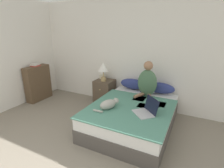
{
  "coord_description": "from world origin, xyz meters",
  "views": [
    {
      "loc": [
        1.5,
        -0.54,
        1.89
      ],
      "look_at": [
        0.05,
        2.34,
        0.84
      ],
      "focal_mm": 28.0,
      "sensor_mm": 36.0,
      "label": 1
    }
  ],
  "objects_px": {
    "tissue_box": "(102,76)",
    "bookshelf": "(38,83)",
    "pillow_near": "(133,84)",
    "pillow_far": "(160,88)",
    "cat_tabby": "(109,104)",
    "book_stack_top": "(35,65)",
    "bed": "(133,116)",
    "laptop_open": "(146,110)",
    "table_lamp": "(103,68)",
    "nightstand": "(105,92)",
    "person_sitting": "(147,82)"
  },
  "relations": [
    {
      "from": "tissue_box",
      "to": "bookshelf",
      "type": "xyz_separation_m",
      "value": [
        -1.61,
        -0.68,
        -0.22
      ]
    },
    {
      "from": "pillow_near",
      "to": "pillow_far",
      "type": "xyz_separation_m",
      "value": [
        0.64,
        0.0,
        0.0
      ]
    },
    {
      "from": "cat_tabby",
      "to": "pillow_near",
      "type": "bearing_deg",
      "value": 26.58
    },
    {
      "from": "tissue_box",
      "to": "book_stack_top",
      "type": "bearing_deg",
      "value": -156.99
    },
    {
      "from": "cat_tabby",
      "to": "bed",
      "type": "bearing_deg",
      "value": -15.31
    },
    {
      "from": "tissue_box",
      "to": "laptop_open",
      "type": "bearing_deg",
      "value": -36.93
    },
    {
      "from": "cat_tabby",
      "to": "table_lamp",
      "type": "xyz_separation_m",
      "value": [
        -0.7,
        1.05,
        0.38
      ]
    },
    {
      "from": "pillow_far",
      "to": "bed",
      "type": "bearing_deg",
      "value": -111.04
    },
    {
      "from": "pillow_far",
      "to": "bookshelf",
      "type": "relative_size",
      "value": 0.67
    },
    {
      "from": "bed",
      "to": "nightstand",
      "type": "xyz_separation_m",
      "value": [
        -1.04,
        0.74,
        0.07
      ]
    },
    {
      "from": "person_sitting",
      "to": "tissue_box",
      "type": "distance_m",
      "value": 1.3
    },
    {
      "from": "bed",
      "to": "cat_tabby",
      "type": "bearing_deg",
      "value": -132.55
    },
    {
      "from": "laptop_open",
      "to": "nightstand",
      "type": "relative_size",
      "value": 0.76
    },
    {
      "from": "pillow_near",
      "to": "table_lamp",
      "type": "distance_m",
      "value": 0.81
    },
    {
      "from": "bed",
      "to": "tissue_box",
      "type": "distance_m",
      "value": 1.52
    },
    {
      "from": "bed",
      "to": "table_lamp",
      "type": "height_order",
      "value": "table_lamp"
    },
    {
      "from": "pillow_near",
      "to": "table_lamp",
      "type": "height_order",
      "value": "table_lamp"
    },
    {
      "from": "nightstand",
      "to": "pillow_near",
      "type": "bearing_deg",
      "value": 7.61
    },
    {
      "from": "nightstand",
      "to": "tissue_box",
      "type": "height_order",
      "value": "tissue_box"
    },
    {
      "from": "pillow_near",
      "to": "pillow_far",
      "type": "height_order",
      "value": "same"
    },
    {
      "from": "person_sitting",
      "to": "bed",
      "type": "bearing_deg",
      "value": -99.18
    },
    {
      "from": "bed",
      "to": "bookshelf",
      "type": "relative_size",
      "value": 2.08
    },
    {
      "from": "cat_tabby",
      "to": "book_stack_top",
      "type": "xyz_separation_m",
      "value": [
        -2.44,
        0.55,
        0.38
      ]
    },
    {
      "from": "bookshelf",
      "to": "book_stack_top",
      "type": "bearing_deg",
      "value": -91.71
    },
    {
      "from": "pillow_far",
      "to": "person_sitting",
      "type": "relative_size",
      "value": 0.83
    },
    {
      "from": "tissue_box",
      "to": "bookshelf",
      "type": "relative_size",
      "value": 0.15
    },
    {
      "from": "cat_tabby",
      "to": "book_stack_top",
      "type": "distance_m",
      "value": 2.53
    },
    {
      "from": "table_lamp",
      "to": "tissue_box",
      "type": "bearing_deg",
      "value": 125.77
    },
    {
      "from": "person_sitting",
      "to": "cat_tabby",
      "type": "distance_m",
      "value": 1.05
    },
    {
      "from": "bookshelf",
      "to": "bed",
      "type": "bearing_deg",
      "value": -3.86
    },
    {
      "from": "cat_tabby",
      "to": "table_lamp",
      "type": "relative_size",
      "value": 0.91
    },
    {
      "from": "pillow_near",
      "to": "tissue_box",
      "type": "height_order",
      "value": "tissue_box"
    },
    {
      "from": "cat_tabby",
      "to": "tissue_box",
      "type": "bearing_deg",
      "value": 61.27
    },
    {
      "from": "cat_tabby",
      "to": "tissue_box",
      "type": "distance_m",
      "value": 1.49
    },
    {
      "from": "cat_tabby",
      "to": "table_lamp",
      "type": "bearing_deg",
      "value": 60.96
    },
    {
      "from": "pillow_far",
      "to": "cat_tabby",
      "type": "bearing_deg",
      "value": -118.69
    },
    {
      "from": "nightstand",
      "to": "tissue_box",
      "type": "bearing_deg",
      "value": 135.17
    },
    {
      "from": "laptop_open",
      "to": "tissue_box",
      "type": "distance_m",
      "value": 1.86
    },
    {
      "from": "pillow_far",
      "to": "laptop_open",
      "type": "height_order",
      "value": "laptop_open"
    },
    {
      "from": "cat_tabby",
      "to": "laptop_open",
      "type": "height_order",
      "value": "laptop_open"
    },
    {
      "from": "laptop_open",
      "to": "bookshelf",
      "type": "distance_m",
      "value": 3.13
    },
    {
      "from": "laptop_open",
      "to": "pillow_far",
      "type": "bearing_deg",
      "value": 133.85
    },
    {
      "from": "book_stack_top",
      "to": "nightstand",
      "type": "bearing_deg",
      "value": 17.82
    },
    {
      "from": "bed",
      "to": "pillow_near",
      "type": "distance_m",
      "value": 0.97
    },
    {
      "from": "laptop_open",
      "to": "pillow_near",
      "type": "bearing_deg",
      "value": 164.51
    },
    {
      "from": "person_sitting",
      "to": "nightstand",
      "type": "xyz_separation_m",
      "value": [
        -1.13,
        0.18,
        -0.49
      ]
    },
    {
      "from": "pillow_near",
      "to": "person_sitting",
      "type": "xyz_separation_m",
      "value": [
        0.41,
        -0.27,
        0.19
      ]
    },
    {
      "from": "pillow_near",
      "to": "laptop_open",
      "type": "distance_m",
      "value": 1.26
    },
    {
      "from": "bed",
      "to": "laptop_open",
      "type": "height_order",
      "value": "laptop_open"
    },
    {
      "from": "bed",
      "to": "pillow_near",
      "type": "bearing_deg",
      "value": 111.08
    }
  ]
}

